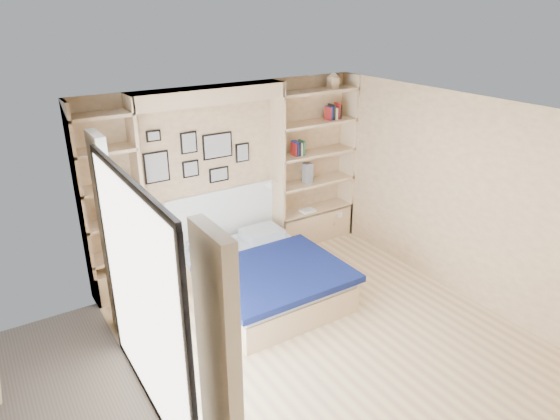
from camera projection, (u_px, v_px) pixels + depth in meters
ground at (324, 335)px, 5.60m from camera, size 4.50×4.50×0.00m
room_shell at (228, 210)px, 6.17m from camera, size 4.50×4.50×4.50m
bed at (262, 275)px, 6.31m from camera, size 1.64×2.13×1.07m
photo_gallery at (197, 156)px, 6.48m from camera, size 1.48×0.02×0.82m
reading_lamps at (217, 195)px, 6.58m from camera, size 1.92×0.12×0.15m
shelf_decor at (298, 137)px, 7.07m from camera, size 3.51×0.23×2.03m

